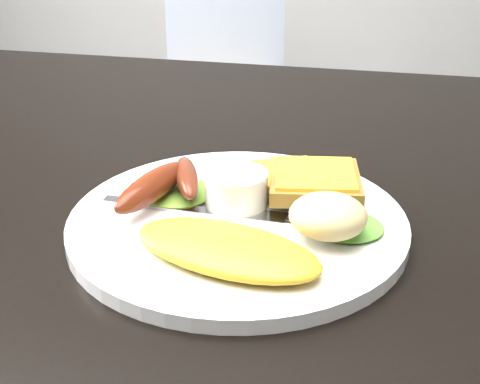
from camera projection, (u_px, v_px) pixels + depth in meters
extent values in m
cube|color=black|center=(261.00, 186.00, 0.71)|extent=(1.20, 0.80, 0.04)
cube|color=tan|center=(213.00, 88.00, 1.95)|extent=(0.41, 0.41, 0.04)
cylinder|color=white|center=(238.00, 224.00, 0.58)|extent=(0.29, 0.29, 0.01)
ellipsoid|color=olive|center=(174.00, 191.00, 0.61)|extent=(0.08, 0.07, 0.01)
ellipsoid|color=#44882B|center=(345.00, 226.00, 0.56)|extent=(0.07, 0.06, 0.01)
ellipsoid|color=#FEB53E|center=(227.00, 249.00, 0.51)|extent=(0.17, 0.11, 0.02)
ellipsoid|color=maroon|center=(152.00, 187.00, 0.59)|extent=(0.05, 0.11, 0.03)
ellipsoid|color=#5A1712|center=(187.00, 177.00, 0.60)|extent=(0.05, 0.09, 0.02)
cylinder|color=white|center=(236.00, 190.00, 0.59)|extent=(0.07, 0.07, 0.03)
cube|color=brown|center=(284.00, 180.00, 0.63)|extent=(0.09, 0.09, 0.01)
cube|color=olive|center=(315.00, 182.00, 0.60)|extent=(0.09, 0.09, 0.01)
ellipsoid|color=beige|center=(328.00, 216.00, 0.53)|extent=(0.06, 0.06, 0.03)
cube|color=#ADAFB7|center=(180.00, 209.00, 0.59)|extent=(0.14, 0.02, 0.00)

